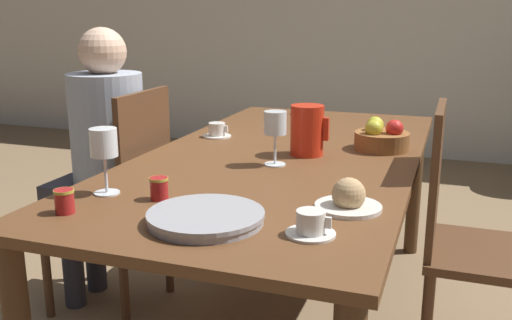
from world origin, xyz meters
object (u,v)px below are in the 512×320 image
teacup_near_person (311,225)px  fruit_bowl (382,138)px  wine_glass_juice (104,146)px  serving_tray (206,217)px  jam_jar_red (159,187)px  teacup_across (217,131)px  person_seated (102,146)px  chair_person_side (122,197)px  wine_glass_water (275,125)px  red_pitcher (307,130)px  jam_jar_amber (64,200)px  chair_opposite (468,236)px  bread_plate (348,199)px

teacup_near_person → fruit_bowl: 0.95m
wine_glass_juice → serving_tray: 0.42m
jam_jar_red → teacup_across: bearing=102.2°
person_seated → teacup_near_person: person_seated is taller
chair_person_side → serving_tray: size_ratio=3.15×
wine_glass_juice → teacup_across: 0.85m
wine_glass_water → teacup_across: (-0.38, 0.36, -0.12)m
teacup_across → red_pitcher: bearing=-22.4°
jam_jar_amber → wine_glass_water: bearing=60.2°
wine_glass_juice → jam_jar_amber: wine_glass_juice is taller
chair_person_side → person_seated: person_seated is taller
wine_glass_juice → jam_jar_amber: bearing=-92.8°
wine_glass_water → fruit_bowl: bearing=48.5°
jam_jar_red → fruit_bowl: 0.98m
jam_jar_red → serving_tray: bearing=-32.4°
chair_person_side → wine_glass_water: bearing=-98.2°
person_seated → red_pitcher: bearing=-85.7°
wine_glass_water → teacup_near_person: (0.28, -0.59, -0.12)m
jam_jar_red → chair_person_side: bearing=131.3°
red_pitcher → jam_jar_red: 0.71m
red_pitcher → chair_person_side: bearing=-174.0°
jam_jar_amber → fruit_bowl: fruit_bowl is taller
person_seated → serving_tray: bearing=-132.0°
teacup_across → fruit_bowl: bearing=-0.3°
chair_opposite → fruit_bowl: (-0.34, 0.24, 0.27)m
wine_glass_water → wine_glass_juice: 0.60m
person_seated → chair_person_side: bearing=-100.5°
red_pitcher → teacup_across: (-0.44, 0.18, -0.07)m
red_pitcher → bread_plate: red_pitcher is taller
chair_person_side → jam_jar_amber: chair_person_side is taller
chair_person_side → wine_glass_juice: 0.76m
serving_tray → jam_jar_red: bearing=147.6°
chair_opposite → teacup_across: (-1.03, 0.24, 0.25)m
person_seated → fruit_bowl: bearing=-77.6°
jam_jar_red → bread_plate: bearing=10.6°
wine_glass_water → teacup_near_person: size_ratio=1.57×
teacup_near_person → red_pitcher: bearing=105.3°
serving_tray → bread_plate: size_ratio=1.64×
teacup_near_person → serving_tray: bearing=-177.9°
chair_person_side → person_seated: (-0.09, 0.02, 0.21)m
teacup_across → jam_jar_red: jam_jar_red is taller
chair_opposite → wine_glass_juice: size_ratio=4.82×
red_pitcher → teacup_near_person: size_ratio=1.55×
person_seated → red_pitcher: 0.87m
chair_person_side → red_pitcher: chair_person_side is taller
jam_jar_amber → bread_plate: bearing=21.9°
teacup_across → serving_tray: (0.38, -0.96, -0.01)m
person_seated → fruit_bowl: person_seated is taller
teacup_across → wine_glass_water: bearing=-44.0°
teacup_near_person → fruit_bowl: fruit_bowl is taller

